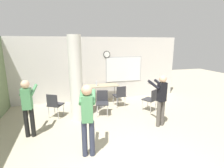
{
  "coord_description": "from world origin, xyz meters",
  "views": [
    {
      "loc": [
        -1.21,
        -2.6,
        2.55
      ],
      "look_at": [
        0.27,
        2.81,
        1.23
      ],
      "focal_mm": 28.0,
      "sensor_mm": 36.0,
      "label": 1
    }
  ],
  "objects_px": {
    "folding_table": "(101,87)",
    "person_playing_front": "(88,115)",
    "bottle_on_table": "(96,83)",
    "chair_mid_room": "(151,98)",
    "chair_near_pillar": "(55,104)",
    "person_playing_side": "(161,97)",
    "chair_table_front": "(102,101)",
    "chair_table_right": "(120,94)",
    "chair_table_left": "(83,97)",
    "person_watching_back": "(28,104)"
  },
  "relations": [
    {
      "from": "chair_table_front",
      "to": "person_playing_side",
      "type": "bearing_deg",
      "value": -41.02
    },
    {
      "from": "bottle_on_table",
      "to": "chair_table_right",
      "type": "xyz_separation_m",
      "value": [
        0.83,
        -0.64,
        -0.37
      ]
    },
    {
      "from": "chair_table_front",
      "to": "person_playing_front",
      "type": "distance_m",
      "value": 2.43
    },
    {
      "from": "chair_table_right",
      "to": "chair_mid_room",
      "type": "distance_m",
      "value": 1.26
    },
    {
      "from": "person_playing_front",
      "to": "person_watching_back",
      "type": "xyz_separation_m",
      "value": [
        -1.44,
        1.27,
        -0.05
      ]
    },
    {
      "from": "chair_near_pillar",
      "to": "chair_table_left",
      "type": "relative_size",
      "value": 1.0
    },
    {
      "from": "folding_table",
      "to": "chair_mid_room",
      "type": "distance_m",
      "value": 2.2
    },
    {
      "from": "chair_table_left",
      "to": "person_watching_back",
      "type": "relative_size",
      "value": 0.54
    },
    {
      "from": "chair_table_right",
      "to": "person_playing_front",
      "type": "distance_m",
      "value": 3.33
    },
    {
      "from": "bottle_on_table",
      "to": "person_playing_front",
      "type": "xyz_separation_m",
      "value": [
        -0.83,
        -3.48,
        0.11
      ]
    },
    {
      "from": "chair_table_front",
      "to": "chair_table_right",
      "type": "height_order",
      "value": "same"
    },
    {
      "from": "person_playing_side",
      "to": "person_playing_front",
      "type": "xyz_separation_m",
      "value": [
        -2.36,
        -0.9,
        0.04
      ]
    },
    {
      "from": "chair_mid_room",
      "to": "person_playing_front",
      "type": "distance_m",
      "value": 3.39
    },
    {
      "from": "folding_table",
      "to": "chair_table_right",
      "type": "distance_m",
      "value": 0.95
    },
    {
      "from": "person_playing_front",
      "to": "person_watching_back",
      "type": "height_order",
      "value": "person_playing_front"
    },
    {
      "from": "folding_table",
      "to": "chair_near_pillar",
      "type": "distance_m",
      "value": 2.21
    },
    {
      "from": "bottle_on_table",
      "to": "chair_near_pillar",
      "type": "relative_size",
      "value": 0.3
    },
    {
      "from": "chair_table_right",
      "to": "chair_near_pillar",
      "type": "bearing_deg",
      "value": -169.8
    },
    {
      "from": "chair_near_pillar",
      "to": "person_watching_back",
      "type": "relative_size",
      "value": 0.54
    },
    {
      "from": "chair_table_left",
      "to": "person_playing_side",
      "type": "distance_m",
      "value": 2.95
    },
    {
      "from": "folding_table",
      "to": "chair_table_left",
      "type": "distance_m",
      "value": 1.11
    },
    {
      "from": "bottle_on_table",
      "to": "chair_table_left",
      "type": "relative_size",
      "value": 0.3
    },
    {
      "from": "chair_table_right",
      "to": "person_playing_front",
      "type": "height_order",
      "value": "person_playing_front"
    },
    {
      "from": "chair_near_pillar",
      "to": "person_playing_side",
      "type": "distance_m",
      "value": 3.55
    },
    {
      "from": "chair_table_right",
      "to": "person_playing_side",
      "type": "xyz_separation_m",
      "value": [
        0.69,
        -1.94,
        0.44
      ]
    },
    {
      "from": "chair_table_left",
      "to": "person_playing_side",
      "type": "xyz_separation_m",
      "value": [
        2.17,
        -1.95,
        0.44
      ]
    },
    {
      "from": "bottle_on_table",
      "to": "chair_mid_room",
      "type": "height_order",
      "value": "bottle_on_table"
    },
    {
      "from": "bottle_on_table",
      "to": "chair_table_front",
      "type": "relative_size",
      "value": 0.3
    },
    {
      "from": "folding_table",
      "to": "bottle_on_table",
      "type": "bearing_deg",
      "value": -167.72
    },
    {
      "from": "chair_near_pillar",
      "to": "chair_mid_room",
      "type": "relative_size",
      "value": 1.0
    },
    {
      "from": "chair_table_front",
      "to": "chair_near_pillar",
      "type": "xyz_separation_m",
      "value": [
        -1.65,
        0.15,
        0.0
      ]
    },
    {
      "from": "chair_table_front",
      "to": "chair_table_right",
      "type": "xyz_separation_m",
      "value": [
        0.85,
        0.6,
        0.0
      ]
    },
    {
      "from": "bottle_on_table",
      "to": "chair_mid_room",
      "type": "bearing_deg",
      "value": -38.28
    },
    {
      "from": "folding_table",
      "to": "person_playing_front",
      "type": "relative_size",
      "value": 0.87
    },
    {
      "from": "chair_near_pillar",
      "to": "person_watching_back",
      "type": "bearing_deg",
      "value": -118.4
    },
    {
      "from": "chair_table_right",
      "to": "chair_mid_room",
      "type": "height_order",
      "value": "same"
    },
    {
      "from": "bottle_on_table",
      "to": "chair_mid_room",
      "type": "xyz_separation_m",
      "value": [
        1.82,
        -1.44,
        -0.37
      ]
    },
    {
      "from": "chair_table_right",
      "to": "person_playing_side",
      "type": "distance_m",
      "value": 2.11
    },
    {
      "from": "folding_table",
      "to": "chair_table_front",
      "type": "xyz_separation_m",
      "value": [
        -0.23,
        -1.29,
        -0.2
      ]
    },
    {
      "from": "chair_table_front",
      "to": "chair_near_pillar",
      "type": "bearing_deg",
      "value": 174.74
    },
    {
      "from": "chair_table_right",
      "to": "person_playing_side",
      "type": "relative_size",
      "value": 0.54
    },
    {
      "from": "chair_table_left",
      "to": "person_playing_side",
      "type": "relative_size",
      "value": 0.54
    },
    {
      "from": "chair_near_pillar",
      "to": "chair_table_left",
      "type": "height_order",
      "value": "same"
    },
    {
      "from": "folding_table",
      "to": "person_playing_front",
      "type": "bearing_deg",
      "value": -106.46
    },
    {
      "from": "folding_table",
      "to": "chair_table_right",
      "type": "height_order",
      "value": "chair_table_right"
    },
    {
      "from": "chair_table_left",
      "to": "person_playing_side",
      "type": "height_order",
      "value": "person_playing_side"
    },
    {
      "from": "folding_table",
      "to": "chair_mid_room",
      "type": "xyz_separation_m",
      "value": [
        1.61,
        -1.48,
        -0.2
      ]
    },
    {
      "from": "chair_mid_room",
      "to": "chair_table_left",
      "type": "bearing_deg",
      "value": 161.98
    },
    {
      "from": "person_playing_side",
      "to": "chair_table_left",
      "type": "bearing_deg",
      "value": 137.99
    },
    {
      "from": "chair_table_front",
      "to": "chair_near_pillar",
      "type": "relative_size",
      "value": 1.0
    }
  ]
}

